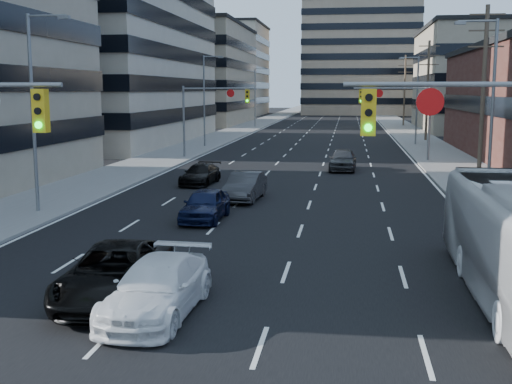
{
  "coord_description": "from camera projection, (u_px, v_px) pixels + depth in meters",
  "views": [
    {
      "loc": [
        3.64,
        -7.43,
        5.67
      ],
      "look_at": [
        0.54,
        14.13,
        2.2
      ],
      "focal_mm": 45.0,
      "sensor_mm": 36.0,
      "label": 1
    }
  ],
  "objects": [
    {
      "name": "utility_pole_distant",
      "position": [
        405.0,
        89.0,
        99.88
      ],
      "size": [
        2.2,
        0.28,
        11.0
      ],
      "color": "#4C3D2D",
      "rests_on": "ground"
    },
    {
      "name": "signal_far_right",
      "position": [
        400.0,
        107.0,
        50.89
      ],
      "size": [
        6.09,
        0.33,
        6.0
      ],
      "color": "slate",
      "rests_on": "ground"
    },
    {
      "name": "black_pickup",
      "position": [
        115.0,
        273.0,
        17.43
      ],
      "size": [
        2.98,
        5.59,
        1.49
      ],
      "primitive_type": "imported",
      "rotation": [
        0.0,
        0.0,
        0.1
      ],
      "color": "black",
      "rests_on": "ground"
    },
    {
      "name": "office_left_mid",
      "position": [
        63.0,
        12.0,
        68.9
      ],
      "size": [
        26.0,
        34.0,
        28.0
      ],
      "primitive_type": "cube",
      "color": "#ADA089",
      "rests_on": "ground"
    },
    {
      "name": "bg_block_left",
      "position": [
        211.0,
        71.0,
        147.86
      ],
      "size": [
        24.0,
        24.0,
        20.0
      ],
      "primitive_type": "cube",
      "color": "#ADA089",
      "rests_on": "ground"
    },
    {
      "name": "sedan_grey_right",
      "position": [
        343.0,
        160.0,
        45.5
      ],
      "size": [
        1.99,
        4.65,
        1.56
      ],
      "primitive_type": "imported",
      "rotation": [
        0.0,
        0.0,
        -0.03
      ],
      "color": "#343537",
      "rests_on": "ground"
    },
    {
      "name": "utility_pole_block",
      "position": [
        483.0,
        88.0,
        41.23
      ],
      "size": [
        2.2,
        0.28,
        11.0
      ],
      "color": "#4C3D2D",
      "rests_on": "ground"
    },
    {
      "name": "office_right_far",
      "position": [
        503.0,
        80.0,
        90.07
      ],
      "size": [
        22.0,
        28.0,
        14.0
      ],
      "primitive_type": "cube",
      "color": "gray",
      "rests_on": "ground"
    },
    {
      "name": "streetlight_left_far",
      "position": [
        256.0,
        94.0,
        97.29
      ],
      "size": [
        2.03,
        0.22,
        9.0
      ],
      "color": "slate",
      "rests_on": "ground"
    },
    {
      "name": "sidewalk_left",
      "position": [
        277.0,
        116.0,
        137.34
      ],
      "size": [
        5.0,
        300.0,
        0.15
      ],
      "primitive_type": "cube",
      "color": "slate",
      "rests_on": "ground"
    },
    {
      "name": "road_surface",
      "position": [
        331.0,
        117.0,
        135.73
      ],
      "size": [
        18.0,
        300.0,
        0.02
      ],
      "primitive_type": "cube",
      "color": "black",
      "rests_on": "ground"
    },
    {
      "name": "sidewalk_right",
      "position": [
        386.0,
        117.0,
        134.11
      ],
      "size": [
        5.0,
        300.0,
        0.15
      ],
      "primitive_type": "cube",
      "color": "slate",
      "rests_on": "ground"
    },
    {
      "name": "sedan_black_far",
      "position": [
        200.0,
        174.0,
        38.8
      ],
      "size": [
        2.03,
        4.34,
        1.23
      ],
      "primitive_type": "imported",
      "rotation": [
        0.0,
        0.0,
        -0.08
      ],
      "color": "black",
      "rests_on": "ground"
    },
    {
      "name": "streetlight_right_near",
      "position": [
        489.0,
        103.0,
        30.85
      ],
      "size": [
        2.03,
        0.22,
        9.0
      ],
      "color": "slate",
      "rests_on": "ground"
    },
    {
      "name": "office_left_far",
      "position": [
        185.0,
        76.0,
        108.52
      ],
      "size": [
        20.0,
        30.0,
        16.0
      ],
      "primitive_type": "cube",
      "color": "gray",
      "rests_on": "ground"
    },
    {
      "name": "white_van",
      "position": [
        157.0,
        288.0,
        16.28
      ],
      "size": [
        2.16,
        4.9,
        1.4
      ],
      "primitive_type": "imported",
      "rotation": [
        0.0,
        0.0,
        -0.04
      ],
      "color": "white",
      "rests_on": "ground"
    },
    {
      "name": "streetlight_left_mid",
      "position": [
        206.0,
        96.0,
        63.08
      ],
      "size": [
        2.03,
        0.22,
        9.0
      ],
      "color": "slate",
      "rests_on": "ground"
    },
    {
      "name": "sedan_blue",
      "position": [
        205.0,
        205.0,
        28.07
      ],
      "size": [
        1.74,
        4.16,
        1.41
      ],
      "primitive_type": "imported",
      "rotation": [
        0.0,
        0.0,
        -0.02
      ],
      "color": "black",
      "rests_on": "ground"
    },
    {
      "name": "utility_pole_midblock",
      "position": [
        428.0,
        89.0,
        70.55
      ],
      "size": [
        2.2,
        0.28,
        11.0
      ],
      "color": "#4C3D2D",
      "rests_on": "ground"
    },
    {
      "name": "streetlight_right_far",
      "position": [
        416.0,
        96.0,
        65.06
      ],
      "size": [
        2.03,
        0.22,
        9.0
      ],
      "color": "slate",
      "rests_on": "ground"
    },
    {
      "name": "streetlight_left_near",
      "position": [
        36.0,
        104.0,
        28.87
      ],
      "size": [
        2.03,
        0.22,
        9.0
      ],
      "color": "slate",
      "rests_on": "ground"
    },
    {
      "name": "sedan_grey_center",
      "position": [
        245.0,
        187.0,
        33.22
      ],
      "size": [
        1.81,
        4.46,
        1.44
      ],
      "primitive_type": "imported",
      "rotation": [
        0.0,
        0.0,
        -0.07
      ],
      "color": "#313133",
      "rests_on": "ground"
    },
    {
      "name": "bg_block_right",
      "position": [
        490.0,
        88.0,
        130.29
      ],
      "size": [
        22.0,
        22.0,
        12.0
      ],
      "primitive_type": "cube",
      "color": "gray",
      "rests_on": "ground"
    },
    {
      "name": "signal_far_left",
      "position": [
        211.0,
        107.0,
        53.05
      ],
      "size": [
        6.09,
        0.33,
        6.0
      ],
      "color": "slate",
      "rests_on": "ground"
    }
  ]
}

